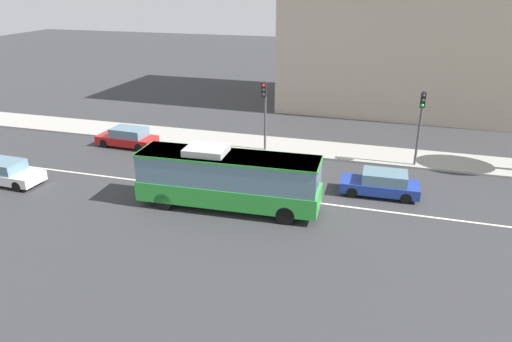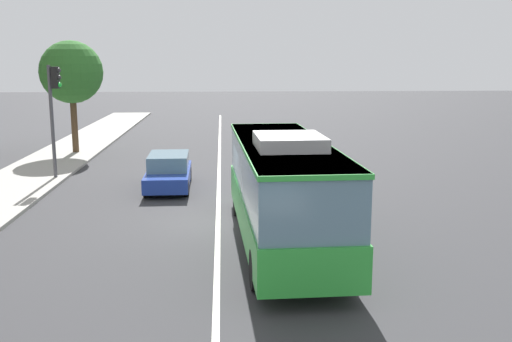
% 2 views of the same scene
% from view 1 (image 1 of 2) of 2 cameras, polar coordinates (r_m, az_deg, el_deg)
% --- Properties ---
extents(ground_plane, '(160.00, 160.00, 0.00)m').
position_cam_1_polar(ground_plane, '(27.37, 3.10, -3.35)').
color(ground_plane, '#333335').
extents(sidewalk_kerb, '(80.00, 3.69, 0.14)m').
position_cam_1_polar(sidewalk_kerb, '(35.36, 6.46, 2.72)').
color(sidewalk_kerb, '#9E9B93').
rests_on(sidewalk_kerb, ground_plane).
extents(lane_centre_line, '(76.00, 0.16, 0.01)m').
position_cam_1_polar(lane_centre_line, '(27.36, 3.10, -3.34)').
color(lane_centre_line, silver).
rests_on(lane_centre_line, ground_plane).
extents(transit_bus, '(10.09, 2.88, 3.46)m').
position_cam_1_polar(transit_bus, '(25.59, -3.43, -0.79)').
color(transit_bus, green).
rests_on(transit_bus, ground_plane).
extents(sedan_blue, '(4.53, 1.89, 1.46)m').
position_cam_1_polar(sedan_blue, '(28.44, 14.91, -1.48)').
color(sedan_blue, '#1E3899').
rests_on(sedan_blue, ground_plane).
extents(sedan_white, '(4.56, 1.97, 1.46)m').
position_cam_1_polar(sedan_white, '(32.97, -28.06, -0.12)').
color(sedan_white, white).
rests_on(sedan_white, ground_plane).
extents(sedan_red, '(4.57, 1.99, 1.46)m').
position_cam_1_polar(sedan_red, '(36.88, -15.26, 3.96)').
color(sedan_red, '#B21919').
rests_on(sedan_red, ground_plane).
extents(traffic_light_near_corner, '(0.34, 0.62, 5.20)m').
position_cam_1_polar(traffic_light_near_corner, '(32.51, 19.33, 6.30)').
color(traffic_light_near_corner, '#47474C').
rests_on(traffic_light_near_corner, ground_plane).
extents(traffic_light_mid_block, '(0.34, 0.62, 5.20)m').
position_cam_1_polar(traffic_light_mid_block, '(33.65, 1.05, 8.06)').
color(traffic_light_mid_block, '#47474C').
rests_on(traffic_light_mid_block, ground_plane).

